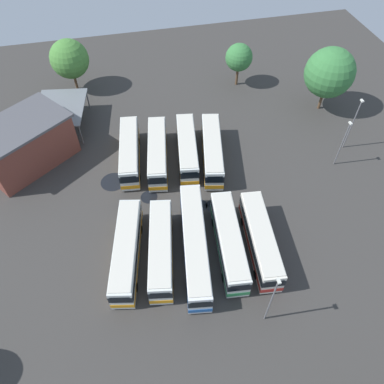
# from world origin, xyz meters

# --- Properties ---
(ground_plane) EXTENTS (95.33, 95.33, 0.00)m
(ground_plane) POSITION_xyz_m (0.00, 0.00, 0.00)
(ground_plane) COLOR #383533
(bus_row0_slot0) EXTENTS (11.87, 3.89, 3.59)m
(bus_row0_slot0) POSITION_xyz_m (-9.11, -6.45, 1.90)
(bus_row0_slot0) COLOR silver
(bus_row0_slot0) RESTS_ON ground_plane
(bus_row0_slot1) EXTENTS (12.00, 4.36, 3.59)m
(bus_row0_slot1) POSITION_xyz_m (-8.11, -2.72, 1.90)
(bus_row0_slot1) COLOR silver
(bus_row0_slot1) RESTS_ON ground_plane
(bus_row0_slot2) EXTENTS (11.74, 4.23, 3.59)m
(bus_row0_slot2) POSITION_xyz_m (-8.00, 1.47, 1.90)
(bus_row0_slot2) COLOR silver
(bus_row0_slot2) RESTS_ON ground_plane
(bus_row0_slot3) EXTENTS (12.49, 4.97, 3.59)m
(bus_row0_slot3) POSITION_xyz_m (-6.86, 4.77, 1.90)
(bus_row0_slot3) COLOR silver
(bus_row0_slot3) RESTS_ON ground_plane
(bus_row1_slot0) EXTENTS (12.31, 4.89, 3.59)m
(bus_row1_slot0) POSITION_xyz_m (6.68, -8.63, 1.90)
(bus_row1_slot0) COLOR silver
(bus_row1_slot0) RESTS_ON ground_plane
(bus_row1_slot1) EXTENTS (11.81, 4.49, 3.59)m
(bus_row1_slot1) POSITION_xyz_m (7.32, -4.92, 1.90)
(bus_row1_slot1) COLOR silver
(bus_row1_slot1) RESTS_ON ground_plane
(bus_row1_slot2) EXTENTS (15.10, 4.72, 3.59)m
(bus_row1_slot2) POSITION_xyz_m (7.41, -1.10, 1.90)
(bus_row1_slot2) COLOR silver
(bus_row1_slot2) RESTS_ON ground_plane
(bus_row1_slot3) EXTENTS (12.23, 3.83, 3.59)m
(bus_row1_slot3) POSITION_xyz_m (8.04, 2.72, 1.90)
(bus_row1_slot3) COLOR silver
(bus_row1_slot3) RESTS_ON ground_plane
(bus_row1_slot4) EXTENTS (11.82, 3.79, 3.59)m
(bus_row1_slot4) POSITION_xyz_m (8.60, 6.25, 1.90)
(bus_row1_slot4) COLOR silver
(bus_row1_slot4) RESTS_ON ground_plane
(depot_building) EXTENTS (13.86, 14.79, 6.45)m
(depot_building) POSITION_xyz_m (-12.54, -20.29, 3.25)
(depot_building) COLOR brown
(depot_building) RESTS_ON ground_plane
(maintenance_shelter) EXTENTS (10.27, 8.49, 3.55)m
(maintenance_shelter) POSITION_xyz_m (-19.40, -15.49, 3.38)
(maintenance_shelter) COLOR slate
(maintenance_shelter) RESTS_ON ground_plane
(lamp_post_near_entrance) EXTENTS (0.56, 0.28, 7.39)m
(lamp_post_near_entrance) POSITION_xyz_m (-2.17, 21.44, 4.10)
(lamp_post_near_entrance) COLOR slate
(lamp_post_near_entrance) RESTS_ON ground_plane
(lamp_post_mid_lot) EXTENTS (0.56, 0.28, 8.30)m
(lamp_post_mid_lot) POSITION_xyz_m (-5.08, 24.38, 4.56)
(lamp_post_mid_lot) COLOR slate
(lamp_post_mid_lot) RESTS_ON ground_plane
(lamp_post_by_building) EXTENTS (0.56, 0.28, 8.34)m
(lamp_post_by_building) POSITION_xyz_m (16.64, 4.06, 4.59)
(lamp_post_by_building) COLOR slate
(lamp_post_by_building) RESTS_ON ground_plane
(tree_northwest) EXTENTS (7.54, 7.54, 10.26)m
(tree_northwest) POSITION_xyz_m (-14.63, 25.07, 6.48)
(tree_northwest) COLOR brown
(tree_northwest) RESTS_ON ground_plane
(tree_west_edge) EXTENTS (6.27, 6.27, 8.73)m
(tree_west_edge) POSITION_xyz_m (-29.24, -13.43, 5.59)
(tree_west_edge) COLOR brown
(tree_west_edge) RESTS_ON ground_plane
(tree_east_edge) EXTENTS (4.52, 4.52, 7.35)m
(tree_east_edge) POSITION_xyz_m (-24.31, 13.97, 5.07)
(tree_east_edge) COLOR brown
(tree_east_edge) RESTS_ON ground_plane
(puddle_centre_drain) EXTENTS (2.25, 2.25, 0.01)m
(puddle_centre_drain) POSITION_xyz_m (1.36, 2.95, 0.00)
(puddle_centre_drain) COLOR black
(puddle_centre_drain) RESTS_ON ground_plane
(puddle_near_shelter) EXTENTS (2.22, 2.22, 0.01)m
(puddle_near_shelter) POSITION_xyz_m (-2.02, -4.99, 0.00)
(puddle_near_shelter) COLOR black
(puddle_near_shelter) RESTS_ON ground_plane
(puddle_front_lane) EXTENTS (3.38, 3.38, 0.01)m
(puddle_front_lane) POSITION_xyz_m (-5.77, -9.33, 0.00)
(puddle_front_lane) COLOR black
(puddle_front_lane) RESTS_ON ground_plane
(puddle_between_rows) EXTENTS (1.86, 1.86, 0.01)m
(puddle_between_rows) POSITION_xyz_m (0.82, 1.24, 0.00)
(puddle_between_rows) COLOR black
(puddle_between_rows) RESTS_ON ground_plane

